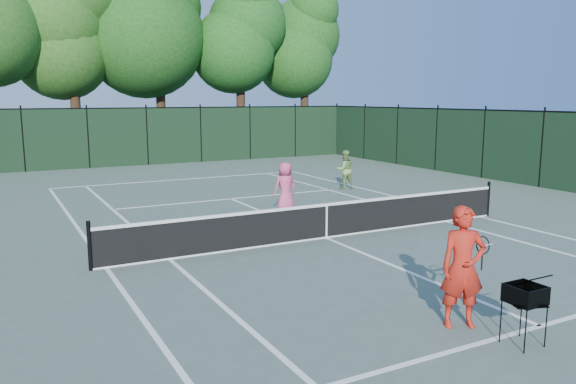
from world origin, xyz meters
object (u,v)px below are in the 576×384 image
player_green (345,170)px  loose_ball_midcourt (460,261)px  coach (463,267)px  ball_hopper (525,295)px  player_pink (285,187)px

player_green → loose_ball_midcourt: 10.18m
player_green → coach: bearing=72.9°
player_green → ball_hopper: 14.20m
ball_hopper → coach: bearing=127.7°
coach → player_pink: coach is taller
player_green → ball_hopper: (-5.61, -13.05, -0.01)m
player_green → loose_ball_midcourt: size_ratio=22.59×
player_pink → loose_ball_midcourt: 6.84m
ball_hopper → loose_ball_midcourt: size_ratio=13.36×
coach → ball_hopper: 1.00m
loose_ball_midcourt → player_pink: bearing=96.3°
ball_hopper → loose_ball_midcourt: (2.23, 3.47, -0.73)m
coach → player_pink: 9.47m
player_pink → ball_hopper: bearing=79.4°
ball_hopper → player_pink: bearing=101.3°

